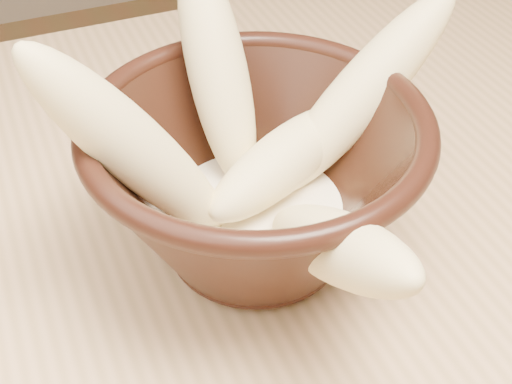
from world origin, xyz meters
TOP-DOWN VIEW (x-y plane):
  - table at (0.00, 0.00)m, footprint 1.20×0.80m
  - bowl at (0.04, 0.02)m, footprint 0.22×0.22m
  - milk_puddle at (0.04, 0.02)m, footprint 0.12×0.12m
  - banana_upright at (0.04, 0.09)m, footprint 0.04×0.12m
  - banana_left at (-0.03, 0.03)m, footprint 0.14×0.07m
  - banana_right at (0.13, 0.04)m, footprint 0.17×0.07m
  - banana_across at (0.07, 0.03)m, footprint 0.14×0.10m
  - banana_front at (0.06, -0.07)m, footprint 0.05×0.16m

SIDE VIEW (x-z plane):
  - table at x=0.00m, z-range 0.30..1.05m
  - milk_puddle at x=0.04m, z-range 0.78..0.80m
  - bowl at x=0.04m, z-range 0.76..0.88m
  - banana_across at x=0.07m, z-range 0.80..0.84m
  - banana_front at x=0.06m, z-range 0.78..0.89m
  - banana_right at x=0.13m, z-range 0.78..0.92m
  - banana_upright at x=0.04m, z-range 0.78..0.94m
  - banana_left at x=-0.03m, z-range 0.78..0.94m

